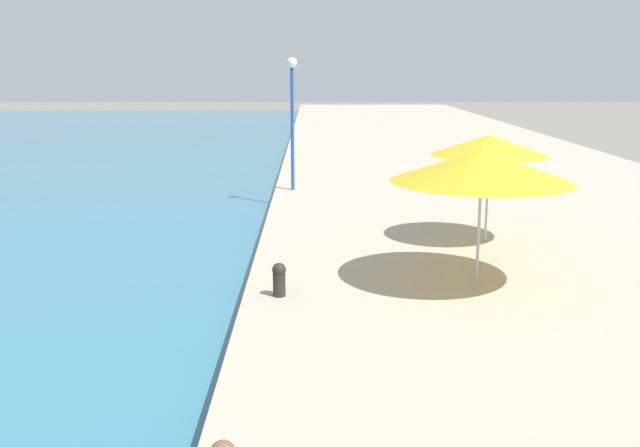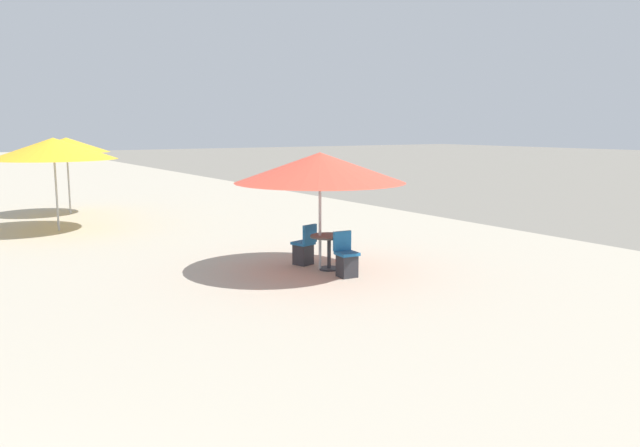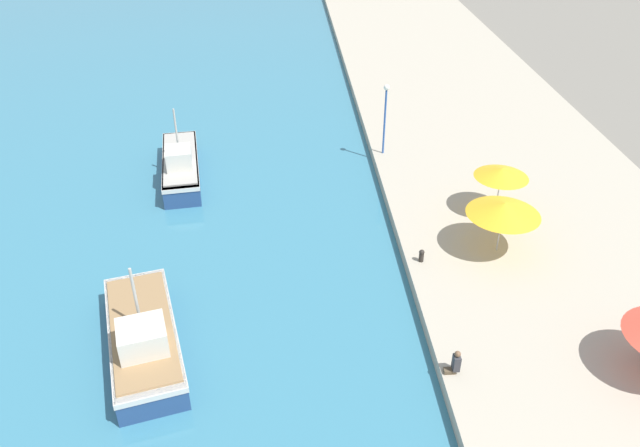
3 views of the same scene
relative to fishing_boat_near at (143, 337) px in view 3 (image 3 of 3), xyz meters
name	(u,v)px [view 3 (image 3 of 3)]	position (x,y,z in m)	size (l,w,h in m)	color
quay_promenade	(456,98)	(19.67, 26.47, -0.54)	(16.00, 90.00, 0.65)	#B2A893
fishing_boat_near	(143,337)	(0.00, 0.00, 0.00)	(4.50, 8.01, 4.19)	navy
fishing_boat_mid	(181,165)	(-0.34, 15.17, 0.05)	(3.13, 8.01, 4.45)	navy
cafe_umbrella_white	(504,209)	(16.28, 5.41, 2.17)	(3.54, 3.54, 2.70)	#B7B7B7
cafe_umbrella_striped	(502,173)	(17.30, 8.97, 2.18)	(2.86, 2.86, 2.65)	#B7B7B7
person_at_quay	(455,363)	(12.16, -2.51, 0.25)	(0.57, 0.36, 1.06)	brown
mooring_bollard	(421,255)	(12.37, 4.73, 0.13)	(0.26, 0.26, 0.65)	#2D2823
lamppost	(385,107)	(12.31, 16.57, 2.88)	(0.36, 0.36, 4.56)	#28519E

